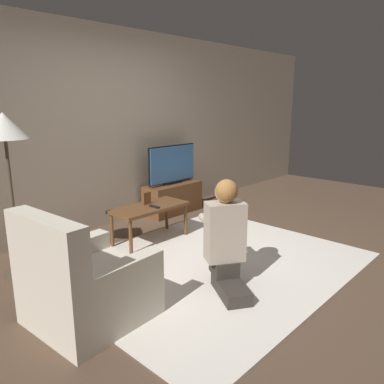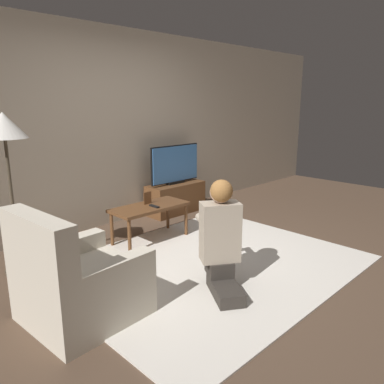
{
  "view_description": "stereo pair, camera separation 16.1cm",
  "coord_description": "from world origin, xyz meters",
  "px_view_note": "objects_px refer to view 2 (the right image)",
  "views": [
    {
      "loc": [
        -2.77,
        -2.31,
        1.65
      ],
      "look_at": [
        0.38,
        0.63,
        0.61
      ],
      "focal_mm": 35.0,
      "sensor_mm": 36.0,
      "label": 1
    },
    {
      "loc": [
        -2.66,
        -2.43,
        1.65
      ],
      "look_at": [
        0.38,
        0.63,
        0.61
      ],
      "focal_mm": 35.0,
      "sensor_mm": 36.0,
      "label": 2
    }
  ],
  "objects_px": {
    "coffee_table": "(150,210)",
    "floor_lamp": "(5,136)",
    "armchair": "(78,285)",
    "person_kneeling": "(221,236)",
    "tv": "(175,164)"
  },
  "relations": [
    {
      "from": "floor_lamp",
      "to": "person_kneeling",
      "type": "relative_size",
      "value": 1.58
    },
    {
      "from": "person_kneeling",
      "to": "tv",
      "type": "bearing_deg",
      "value": -89.96
    },
    {
      "from": "armchair",
      "to": "person_kneeling",
      "type": "height_order",
      "value": "person_kneeling"
    },
    {
      "from": "coffee_table",
      "to": "armchair",
      "type": "xyz_separation_m",
      "value": [
        -1.44,
        -0.93,
        -0.11
      ]
    },
    {
      "from": "tv",
      "to": "floor_lamp",
      "type": "height_order",
      "value": "floor_lamp"
    },
    {
      "from": "floor_lamp",
      "to": "person_kneeling",
      "type": "xyz_separation_m",
      "value": [
        1.16,
        -1.62,
        -0.84
      ]
    },
    {
      "from": "floor_lamp",
      "to": "person_kneeling",
      "type": "distance_m",
      "value": 2.17
    },
    {
      "from": "coffee_table",
      "to": "person_kneeling",
      "type": "relative_size",
      "value": 0.95
    },
    {
      "from": "coffee_table",
      "to": "floor_lamp",
      "type": "bearing_deg",
      "value": 170.3
    },
    {
      "from": "tv",
      "to": "person_kneeling",
      "type": "bearing_deg",
      "value": -122.87
    },
    {
      "from": "floor_lamp",
      "to": "coffee_table",
      "type": "bearing_deg",
      "value": -9.7
    },
    {
      "from": "armchair",
      "to": "person_kneeling",
      "type": "distance_m",
      "value": 1.25
    },
    {
      "from": "tv",
      "to": "coffee_table",
      "type": "height_order",
      "value": "tv"
    },
    {
      "from": "tv",
      "to": "floor_lamp",
      "type": "xyz_separation_m",
      "value": [
        -2.49,
        -0.43,
        0.6
      ]
    },
    {
      "from": "tv",
      "to": "floor_lamp",
      "type": "relative_size",
      "value": 0.58
    }
  ]
}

